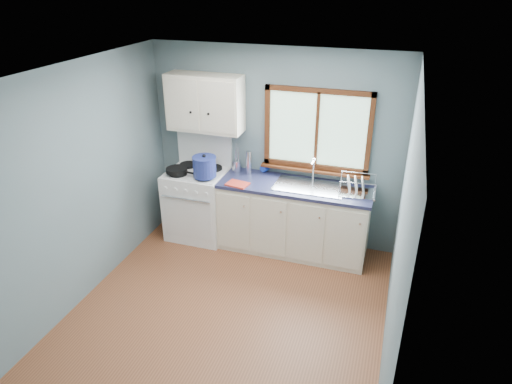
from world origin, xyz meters
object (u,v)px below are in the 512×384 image
(gas_range, at_px, (198,202))
(base_cabinets, at_px, (293,221))
(skillet, at_px, (177,170))
(thermos, at_px, (249,163))
(dish_rack, at_px, (357,189))
(sink, at_px, (309,191))
(stockpot, at_px, (205,166))
(utensil_crock, at_px, (237,166))

(gas_range, distance_m, base_cabinets, 1.31)
(skillet, height_order, thermos, thermos)
(gas_range, relative_size, skillet, 3.21)
(gas_range, xyz_separation_m, skillet, (-0.19, -0.16, 0.49))
(gas_range, bearing_deg, base_cabinets, 0.82)
(gas_range, bearing_deg, dish_rack, 0.30)
(skillet, bearing_deg, thermos, 27.35)
(base_cabinets, relative_size, sink, 2.20)
(thermos, distance_m, dish_rack, 1.39)
(stockpot, height_order, utensil_crock, utensil_crock)
(base_cabinets, xyz_separation_m, dish_rack, (0.74, -0.01, 0.57))
(base_cabinets, bearing_deg, gas_range, -179.18)
(utensil_crock, bearing_deg, thermos, -8.43)
(gas_range, distance_m, dish_rack, 2.10)
(gas_range, relative_size, stockpot, 4.01)
(gas_range, height_order, stockpot, gas_range)
(stockpot, height_order, dish_rack, stockpot)
(sink, xyz_separation_m, stockpot, (-1.29, -0.18, 0.23))
(utensil_crock, xyz_separation_m, dish_rack, (1.55, -0.17, -0.02))
(skillet, bearing_deg, utensil_crock, 33.50)
(stockpot, height_order, thermos, stockpot)
(gas_range, bearing_deg, skillet, -140.91)
(dish_rack, bearing_deg, sink, 174.67)
(base_cabinets, xyz_separation_m, skillet, (-1.50, -0.18, 0.58))
(sink, relative_size, skillet, 1.98)
(stockpot, distance_m, utensil_crock, 0.46)
(stockpot, bearing_deg, thermos, 34.37)
(skillet, height_order, dish_rack, dish_rack)
(base_cabinets, bearing_deg, thermos, 167.71)
(gas_range, distance_m, stockpot, 0.65)
(base_cabinets, height_order, thermos, thermos)
(gas_range, bearing_deg, thermos, 13.49)
(skillet, bearing_deg, dish_rack, 11.37)
(base_cabinets, bearing_deg, skillet, -173.32)
(sink, distance_m, dish_rack, 0.57)
(gas_range, height_order, base_cabinets, gas_range)
(skillet, bearing_deg, stockpot, 6.56)
(gas_range, bearing_deg, stockpot, -39.39)
(dish_rack, bearing_deg, thermos, 169.34)
(stockpot, bearing_deg, dish_rack, 5.29)
(skillet, bearing_deg, sink, 13.04)
(utensil_crock, height_order, thermos, utensil_crock)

